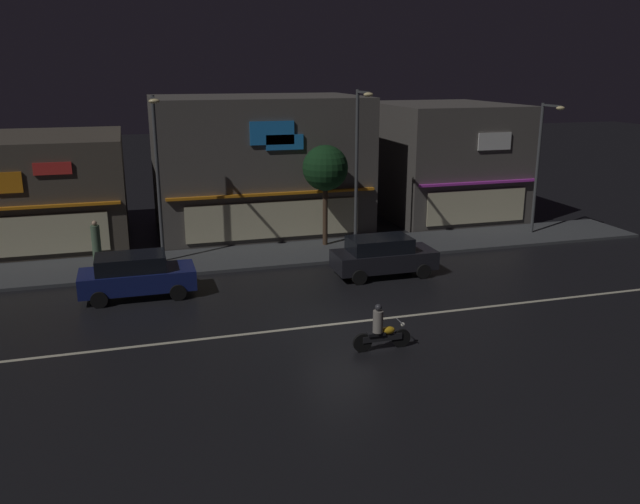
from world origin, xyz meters
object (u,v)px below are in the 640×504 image
(streetlamp_east, at_px, (541,158))
(motorcycle_lead, at_px, (381,331))
(parked_car_trailing, at_px, (136,275))
(traffic_cone, at_px, (350,260))
(parked_car_near_kerb, at_px, (383,255))
(streetlamp_west, at_px, (157,167))
(pedestrian_on_sidewalk, at_px, (96,243))
(streetlamp_mid, at_px, (358,157))

(streetlamp_east, bearing_deg, motorcycle_lead, -139.68)
(parked_car_trailing, bearing_deg, traffic_cone, -170.98)
(parked_car_near_kerb, bearing_deg, parked_car_trailing, -1.16)
(parked_car_near_kerb, relative_size, traffic_cone, 7.82)
(streetlamp_west, relative_size, pedestrian_on_sidewalk, 3.78)
(streetlamp_mid, bearing_deg, parked_car_near_kerb, -94.56)
(streetlamp_mid, bearing_deg, motorcycle_lead, -105.93)
(streetlamp_east, relative_size, traffic_cone, 12.10)
(streetlamp_west, distance_m, motorcycle_lead, 13.16)
(streetlamp_mid, height_order, pedestrian_on_sidewalk, streetlamp_mid)
(pedestrian_on_sidewalk, bearing_deg, streetlamp_east, 84.58)
(motorcycle_lead, bearing_deg, streetlamp_east, -133.01)
(streetlamp_west, relative_size, traffic_cone, 13.16)
(pedestrian_on_sidewalk, relative_size, parked_car_trailing, 0.45)
(pedestrian_on_sidewalk, bearing_deg, streetlamp_mid, 83.61)
(streetlamp_east, distance_m, motorcycle_lead, 17.35)
(parked_car_trailing, height_order, traffic_cone, parked_car_trailing)
(streetlamp_east, bearing_deg, traffic_cone, -168.03)
(motorcycle_lead, bearing_deg, traffic_cone, -96.28)
(streetlamp_east, distance_m, parked_car_near_kerb, 11.33)
(streetlamp_mid, height_order, parked_car_near_kerb, streetlamp_mid)
(pedestrian_on_sidewalk, bearing_deg, traffic_cone, 70.35)
(streetlamp_mid, relative_size, parked_car_near_kerb, 1.72)
(traffic_cone, bearing_deg, parked_car_near_kerb, -62.43)
(streetlamp_east, bearing_deg, parked_car_trailing, -169.37)
(streetlamp_east, distance_m, parked_car_trailing, 20.74)
(streetlamp_east, height_order, pedestrian_on_sidewalk, streetlamp_east)
(streetlamp_mid, relative_size, parked_car_trailing, 1.72)
(pedestrian_on_sidewalk, distance_m, parked_car_near_kerb, 12.59)
(motorcycle_lead, relative_size, traffic_cone, 3.45)
(pedestrian_on_sidewalk, height_order, traffic_cone, pedestrian_on_sidewalk)
(streetlamp_west, height_order, pedestrian_on_sidewalk, streetlamp_west)
(parked_car_trailing, relative_size, motorcycle_lead, 2.26)
(parked_car_near_kerb, bearing_deg, traffic_cone, -62.43)
(pedestrian_on_sidewalk, height_order, parked_car_trailing, pedestrian_on_sidewalk)
(streetlamp_mid, distance_m, pedestrian_on_sidewalk, 12.46)
(streetlamp_west, xyz_separation_m, parked_car_trailing, (-1.23, -3.90, -3.53))
(parked_car_near_kerb, relative_size, motorcycle_lead, 2.26)
(motorcycle_lead, distance_m, traffic_cone, 8.91)
(streetlamp_mid, relative_size, motorcycle_lead, 3.89)
(streetlamp_mid, xyz_separation_m, parked_car_near_kerb, (-0.33, -4.17, -3.61))
(pedestrian_on_sidewalk, xyz_separation_m, parked_car_near_kerb, (11.62, -4.84, -0.16))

